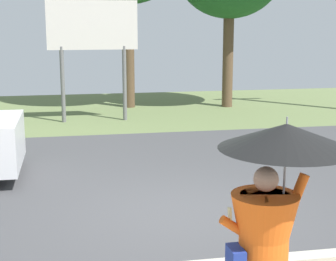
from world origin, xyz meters
The scene contains 3 objects.
ground_plane centered at (0.00, 2.95, -0.05)m, with size 40.00×22.00×0.20m.
monk_pedestrian centered at (0.07, -3.51, 1.17)m, with size 1.17×1.17×2.13m.
roadside_billboard centered at (-0.88, 8.00, 2.55)m, with size 2.60×0.12×3.50m.
Camera 1 is at (-1.63, -7.67, 2.93)m, focal length 56.90 mm.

